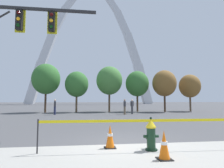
{
  "coord_description": "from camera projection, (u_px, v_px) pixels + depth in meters",
  "views": [
    {
      "loc": [
        -1.34,
        -6.68,
        1.51
      ],
      "look_at": [
        0.17,
        5.0,
        2.5
      ],
      "focal_mm": 30.5,
      "sensor_mm": 36.0,
      "label": 1
    }
  ],
  "objects": [
    {
      "name": "tree_left_mid",
      "position": [
        77.0,
        84.0,
        23.54
      ],
      "size": [
        2.88,
        2.88,
        5.04
      ],
      "color": "brown",
      "rests_on": "ground"
    },
    {
      "name": "traffic_cone_mid_sidewalk",
      "position": [
        110.0,
        137.0,
        5.99
      ],
      "size": [
        0.36,
        0.36,
        0.73
      ],
      "color": "black",
      "rests_on": "ground"
    },
    {
      "name": "tree_right_mid",
      "position": [
        164.0,
        83.0,
        24.25
      ],
      "size": [
        3.03,
        3.03,
        5.3
      ],
      "color": "#473323",
      "rests_on": "ground"
    },
    {
      "name": "tree_far_left",
      "position": [
        46.0,
        79.0,
        23.2
      ],
      "size": [
        3.39,
        3.39,
        5.93
      ],
      "color": "#473323",
      "rests_on": "ground"
    },
    {
      "name": "caution_tape_barrier",
      "position": [
        148.0,
        127.0,
        5.71
      ],
      "size": [
        6.46,
        0.19,
        0.97
      ],
      "color": "#232326",
      "rests_on": "ground"
    },
    {
      "name": "pedestrian_walking_right",
      "position": [
        125.0,
        107.0,
        19.72
      ],
      "size": [
        0.22,
        0.35,
        1.59
      ],
      "color": "brown",
      "rests_on": "ground"
    },
    {
      "name": "tree_center_right",
      "position": [
        137.0,
        84.0,
        24.82
      ],
      "size": [
        3.02,
        3.02,
        5.29
      ],
      "color": "brown",
      "rests_on": "ground"
    },
    {
      "name": "traffic_cone_by_hydrant",
      "position": [
        164.0,
        145.0,
        4.84
      ],
      "size": [
        0.36,
        0.36,
        0.73
      ],
      "color": "black",
      "rests_on": "ground"
    },
    {
      "name": "tree_far_right",
      "position": [
        190.0,
        86.0,
        25.57
      ],
      "size": [
        2.82,
        2.82,
        4.93
      ],
      "color": "brown",
      "rests_on": "ground"
    },
    {
      "name": "monument_arch",
      "position": [
        91.0,
        51.0,
        72.89
      ],
      "size": [
        47.33,
        3.08,
        46.72
      ],
      "color": "silver",
      "rests_on": "ground"
    },
    {
      "name": "tree_center_left",
      "position": [
        109.0,
        81.0,
        24.61
      ],
      "size": [
        3.35,
        3.35,
        5.86
      ],
      "color": "brown",
      "rests_on": "ground"
    },
    {
      "name": "pedestrian_walking_left",
      "position": [
        132.0,
        106.0,
        20.55
      ],
      "size": [
        0.39,
        0.37,
        1.59
      ],
      "color": "#38383D",
      "rests_on": "ground"
    },
    {
      "name": "fire_hydrant",
      "position": [
        151.0,
        135.0,
        5.72
      ],
      "size": [
        0.46,
        0.48,
        0.99
      ],
      "color": "black",
      "rests_on": "ground"
    },
    {
      "name": "pedestrian_standing_center",
      "position": [
        55.0,
        107.0,
        19.47
      ],
      "size": [
        0.25,
        0.37,
        1.59
      ],
      "color": "#232847",
      "rests_on": "ground"
    },
    {
      "name": "ground_plane",
      "position": [
        126.0,
        143.0,
        6.65
      ],
      "size": [
        240.0,
        240.0,
        0.0
      ],
      "primitive_type": "plane",
      "color": "#474749"
    }
  ]
}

